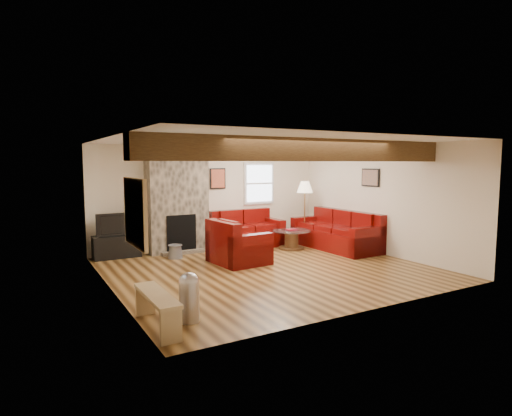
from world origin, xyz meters
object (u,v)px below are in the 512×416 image
(loveseat, at_px, (247,229))
(armchair_red, at_px, (239,241))
(sofa_three, at_px, (335,230))
(floor_lamp, at_px, (305,190))
(television, at_px, (116,224))
(tv_cabinet, at_px, (117,246))
(coffee_table, at_px, (291,239))

(loveseat, relative_size, armchair_red, 1.50)
(sofa_three, bearing_deg, floor_lamp, -168.04)
(armchair_red, bearing_deg, sofa_three, -91.32)
(television, height_order, floor_lamp, floor_lamp)
(tv_cabinet, bearing_deg, television, 0.00)
(sofa_three, distance_m, television, 5.14)
(loveseat, xyz_separation_m, floor_lamp, (1.53, -0.32, 0.93))
(coffee_table, bearing_deg, tv_cabinet, 164.29)
(tv_cabinet, distance_m, television, 0.50)
(loveseat, relative_size, tv_cabinet, 1.68)
(television, bearing_deg, sofa_three, -17.96)
(television, bearing_deg, armchair_red, -39.80)
(loveseat, height_order, television, television)
(loveseat, distance_m, coffee_table, 1.15)
(sofa_three, height_order, coffee_table, sofa_three)
(sofa_three, relative_size, loveseat, 1.40)
(loveseat, bearing_deg, floor_lamp, -13.21)
(armchair_red, relative_size, tv_cabinet, 1.12)
(loveseat, bearing_deg, coffee_table, -46.76)
(armchair_red, height_order, television, television)
(sofa_three, bearing_deg, television, -109.22)
(coffee_table, xyz_separation_m, floor_lamp, (0.74, 0.48, 1.15))
(tv_cabinet, height_order, television, television)
(coffee_table, xyz_separation_m, television, (-3.92, 1.10, 0.52))
(coffee_table, relative_size, television, 1.08)
(coffee_table, relative_size, tv_cabinet, 0.93)
(loveseat, bearing_deg, armchair_red, -125.64)
(sofa_three, bearing_deg, armchair_red, -87.37)
(sofa_three, distance_m, armchair_red, 2.77)
(sofa_three, relative_size, television, 2.73)
(floor_lamp, bearing_deg, armchair_red, -155.65)
(television, xyz_separation_m, floor_lamp, (4.66, -0.62, 0.63))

